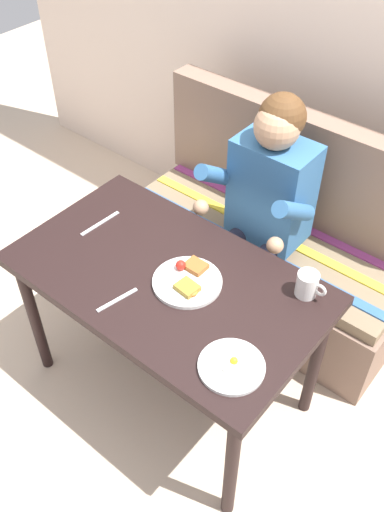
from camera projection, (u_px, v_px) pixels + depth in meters
name	position (u px, v px, depth m)	size (l,w,h in m)	color
ground_plane	(172.00, 384.00, 2.60)	(8.00, 8.00, 0.00)	beige
back_wall	(355.00, 22.00, 2.41)	(4.40, 0.10, 2.60)	beige
table	(167.00, 290.00, 2.15)	(1.20, 0.70, 0.73)	black
couch	(269.00, 247.00, 2.80)	(1.44, 0.56, 1.00)	#7D6253
person	(262.00, 202.00, 2.40)	(0.45, 0.61, 1.21)	#326395
plate_breakfast	(188.00, 281.00, 2.05)	(0.26, 0.26, 0.05)	white
plate_eggs	(232.00, 366.00, 1.78)	(0.22, 0.22, 0.04)	white
coffee_mug	(308.00, 284.00, 1.99)	(0.12, 0.08, 0.10)	white
fork	(117.00, 300.00, 2.00)	(0.01, 0.17, 0.01)	silver
knife	(100.00, 223.00, 2.31)	(0.01, 0.20, 0.01)	silver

